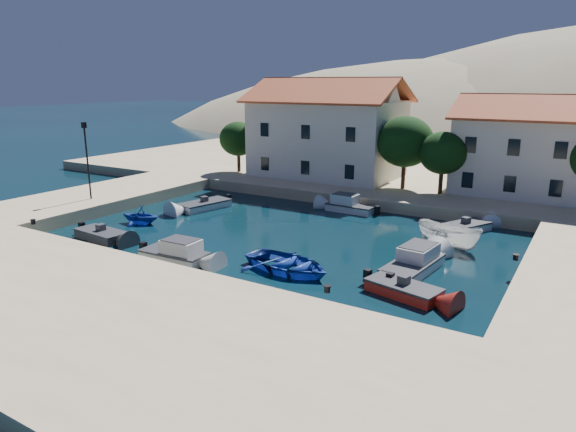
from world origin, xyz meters
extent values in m
plane|color=black|center=(0.00, 0.00, 0.00)|extent=(400.00, 400.00, 0.00)
cube|color=tan|center=(0.00, -6.00, 0.50)|extent=(52.00, 12.00, 1.00)
cube|color=tan|center=(-19.00, 10.00, 0.50)|extent=(8.00, 20.00, 1.00)
cube|color=tan|center=(2.00, 38.00, 0.50)|extent=(80.00, 36.00, 1.00)
ellipsoid|color=gray|center=(-10.00, 110.00, -20.00)|extent=(198.00, 126.00, 72.00)
cube|color=silver|center=(-6.00, 28.00, 4.75)|extent=(14.00, 9.00, 7.50)
pyramid|color=brown|center=(-6.00, 28.00, 9.60)|extent=(14.70, 9.45, 2.20)
cube|color=silver|center=(12.00, 29.00, 4.25)|extent=(10.00, 8.00, 6.50)
pyramid|color=brown|center=(12.00, 29.00, 8.40)|extent=(10.50, 8.40, 1.80)
cylinder|color=#382314|center=(-15.00, 25.00, 2.25)|extent=(0.36, 0.36, 2.50)
ellipsoid|color=black|center=(-15.00, 25.00, 4.50)|extent=(4.00, 4.00, 3.60)
cylinder|color=#382314|center=(3.00, 25.50, 2.50)|extent=(0.36, 0.36, 3.00)
ellipsoid|color=black|center=(3.00, 25.50, 5.20)|extent=(5.00, 5.00, 4.50)
cylinder|color=#382314|center=(6.50, 25.00, 2.25)|extent=(0.36, 0.36, 2.50)
ellipsoid|color=black|center=(6.50, 25.00, 4.50)|extent=(4.00, 4.00, 3.60)
cylinder|color=black|center=(-17.50, 8.00, 4.00)|extent=(0.14, 0.14, 6.00)
cube|color=black|center=(-17.50, 8.00, 7.00)|extent=(0.35, 0.25, 0.45)
cylinder|color=black|center=(-14.30, 0.80, 1.15)|extent=(0.36, 0.36, 0.30)
cylinder|color=black|center=(8.00, 0.80, 1.15)|extent=(0.36, 0.36, 0.30)
cylinder|color=black|center=(14.70, 10.00, 1.15)|extent=(0.36, 0.36, 0.30)
cube|color=#343539|center=(-10.25, 3.04, 0.25)|extent=(3.95, 2.02, 0.90)
cube|color=#343539|center=(-10.25, 3.04, 0.58)|extent=(4.04, 2.06, 0.10)
cube|color=#343539|center=(-10.25, 3.04, 0.80)|extent=(0.54, 0.54, 0.50)
cube|color=silver|center=(-2.94, 2.33, 0.25)|extent=(4.15, 1.92, 0.90)
cube|color=#343539|center=(-2.94, 2.33, 0.58)|extent=(4.24, 1.96, 0.10)
cube|color=silver|center=(-2.94, 2.33, 0.95)|extent=(2.22, 1.57, 0.90)
imported|color=#1C3A9B|center=(3.62, 4.48, 0.00)|extent=(6.04, 4.78, 1.13)
cube|color=maroon|center=(10.36, 4.52, 0.25)|extent=(3.91, 2.41, 0.90)
cube|color=#343539|center=(10.36, 4.52, 0.58)|extent=(4.00, 2.46, 0.10)
cube|color=#343539|center=(10.36, 4.52, 0.80)|extent=(0.60, 0.60, 0.50)
cube|color=silver|center=(9.73, 7.95, 0.25)|extent=(2.39, 4.88, 0.90)
cube|color=#343539|center=(9.73, 7.95, 0.58)|extent=(2.44, 5.00, 0.10)
cube|color=silver|center=(9.73, 7.95, 0.95)|extent=(1.88, 2.65, 0.90)
imported|color=silver|center=(10.23, 13.63, 0.00)|extent=(4.84, 2.93, 1.75)
cube|color=silver|center=(10.36, 17.75, 0.25)|extent=(3.16, 4.02, 0.90)
cube|color=#343539|center=(10.36, 17.75, 0.58)|extent=(3.23, 4.11, 0.10)
cube|color=#343539|center=(10.36, 17.75, 0.80)|extent=(0.67, 0.67, 0.50)
imported|color=#1C3A9B|center=(-11.01, 7.24, 0.00)|extent=(3.52, 3.23, 1.57)
cube|color=silver|center=(-9.95, 13.35, 0.25)|extent=(2.83, 4.65, 0.90)
cube|color=#343539|center=(-9.95, 13.35, 0.58)|extent=(2.89, 4.75, 0.10)
cube|color=#343539|center=(-9.95, 13.35, 0.80)|extent=(0.60, 0.60, 0.50)
cube|color=silver|center=(0.98, 18.76, 0.25)|extent=(3.95, 1.80, 0.90)
cube|color=#343539|center=(0.98, 18.76, 0.58)|extent=(4.05, 1.84, 0.10)
cube|color=silver|center=(0.98, 18.76, 0.95)|extent=(2.11, 1.48, 0.90)
camera|label=1|loc=(17.82, -18.76, 10.33)|focal=32.00mm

